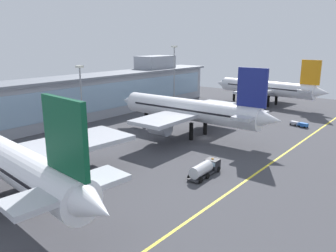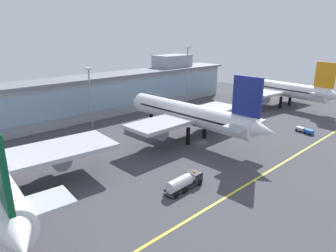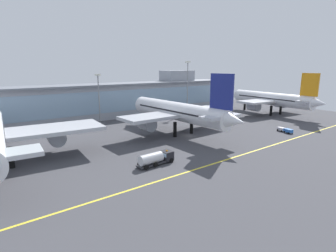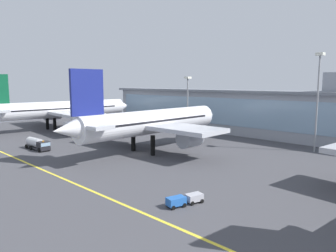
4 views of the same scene
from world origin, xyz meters
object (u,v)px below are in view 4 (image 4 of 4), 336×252
object	(u,v)px
baggage_tug_near	(184,200)
apron_light_mast_west	(188,95)
airliner_near_right	(152,122)
apron_light_mast_centre	(318,88)
fuel_tanker_truck	(38,144)
airliner_near_left	(60,110)

from	to	relation	value
baggage_tug_near	apron_light_mast_west	bearing A→B (deg)	-125.05
airliner_near_right	baggage_tug_near	world-z (taller)	airliner_near_right
apron_light_mast_west	baggage_tug_near	bearing A→B (deg)	-49.04
apron_light_mast_centre	apron_light_mast_west	bearing A→B (deg)	178.10
fuel_tanker_truck	baggage_tug_near	xyz separation A→B (m)	(51.80, -1.60, -0.72)
airliner_near_right	apron_light_mast_west	bearing A→B (deg)	24.60
airliner_near_left	apron_light_mast_west	distance (m)	46.87
fuel_tanker_truck	baggage_tug_near	world-z (taller)	fuel_tanker_truck
fuel_tanker_truck	apron_light_mast_west	distance (m)	50.96
airliner_near_left	apron_light_mast_centre	size ratio (longest dim) A/B	2.45
fuel_tanker_truck	apron_light_mast_centre	world-z (taller)	apron_light_mast_centre
apron_light_mast_centre	fuel_tanker_truck	bearing A→B (deg)	-137.13
airliner_near_left	airliner_near_right	world-z (taller)	airliner_near_right
airliner_near_right	apron_light_mast_centre	xyz separation A→B (m)	(29.28, 28.14, 8.52)
fuel_tanker_truck	baggage_tug_near	bearing A→B (deg)	-4.39
fuel_tanker_truck	baggage_tug_near	distance (m)	51.83
fuel_tanker_truck	apron_light_mast_centre	size ratio (longest dim) A/B	0.38
airliner_near_right	fuel_tanker_truck	xyz separation A→B (m)	(-22.00, -19.46, -5.77)
airliner_near_right	baggage_tug_near	bearing A→B (deg)	-126.21
airliner_near_left	airliner_near_right	distance (m)	51.51
airliner_near_right	apron_light_mast_centre	distance (m)	41.50
airliner_near_right	baggage_tug_near	distance (m)	37.06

